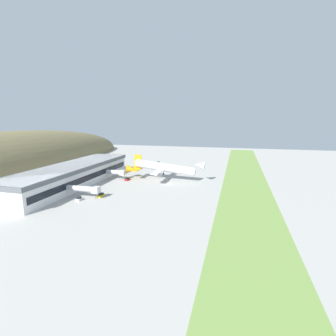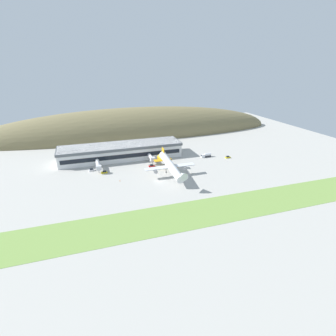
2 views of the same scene
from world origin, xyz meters
name	(u,v)px [view 1 (image 1 of 2)]	position (x,y,z in m)	size (l,w,h in m)	color
ground_plane	(168,184)	(0.00, 0.00, 0.00)	(380.38, 380.38, 0.00)	#ADAAA3
grass_strip_foreground	(246,189)	(0.00, -40.73, 0.04)	(342.34, 24.01, 0.08)	#759947
hill_backdrop	(7,170)	(8.38, 117.07, 0.00)	(303.62, 58.99, 53.43)	olive
terminal_building	(72,174)	(-14.84, 49.45, 6.12)	(90.63, 22.07, 10.81)	silver
jetway_0	(85,189)	(-33.39, 30.08, 3.99)	(3.38, 16.10, 5.43)	silver
jetway_1	(117,172)	(4.15, 32.48, 3.99)	(3.38, 11.59, 5.43)	silver
cargo_airplane	(163,168)	(9.47, 5.40, 7.17)	(32.75, 46.99, 12.11)	silver
service_car_0	(127,179)	(2.39, 25.11, 0.68)	(4.29, 2.07, 1.66)	#B21E1E
service_car_1	(101,195)	(-30.18, 23.94, 0.65)	(4.19, 1.95, 1.57)	gold
service_car_2	(158,163)	(62.12, 24.51, 0.66)	(3.98, 2.00, 1.59)	gold
service_car_3	(79,199)	(-37.88, 30.27, 0.69)	(3.77, 2.12, 1.68)	silver
fuel_truck	(144,164)	(47.37, 31.48, 1.45)	(8.04, 2.50, 3.09)	silver
traffic_cone_0	(149,175)	(19.13, 17.74, 0.28)	(0.52, 0.52, 0.58)	orange
traffic_cone_1	(140,194)	(-22.33, 8.11, 0.28)	(0.52, 0.52, 0.58)	orange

